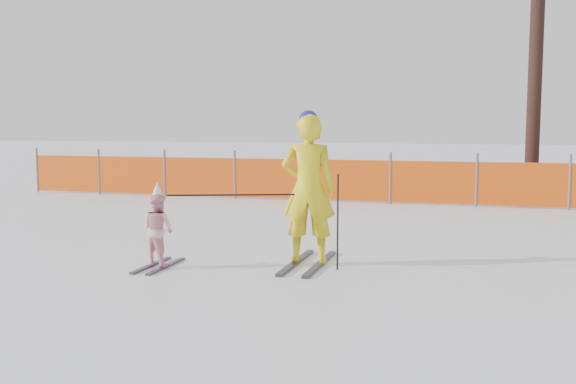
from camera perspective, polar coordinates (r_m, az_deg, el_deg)
The scene contains 5 objects.
ground at distance 8.30m, azimuth -0.97°, elevation -7.23°, with size 120.00×120.00×0.00m, color white.
adult at distance 8.65m, azimuth 1.81°, elevation 0.34°, with size 0.80×1.65×2.09m.
child at distance 8.74m, azimuth -11.48°, elevation -3.20°, with size 0.56×1.04×1.14m.
ski_poles at distance 8.50m, azimuth -1.04°, elevation -1.26°, with size 2.24×0.64×1.27m.
safety_fence at distance 16.07m, azimuth 1.27°, elevation 1.18°, with size 15.78×0.06×1.25m.
Camera 1 is at (2.39, -7.72, 1.89)m, focal length 40.00 mm.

